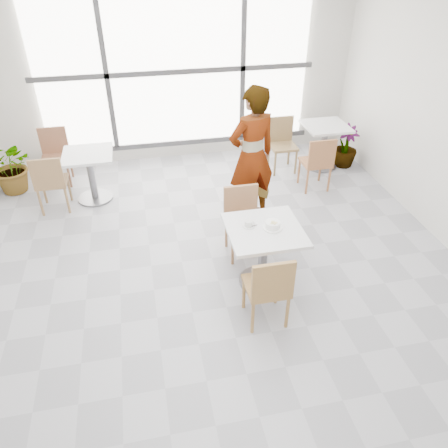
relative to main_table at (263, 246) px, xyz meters
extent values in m
plane|color=#9E9EA5|center=(-0.48, 0.12, -0.52)|extent=(7.00, 7.00, 0.00)
plane|color=silver|center=(-0.48, 3.62, 0.98)|extent=(6.00, 0.00, 6.00)
cube|color=white|center=(-0.48, 3.56, 0.98)|extent=(4.40, 0.04, 2.40)
cube|color=#3F3F42|center=(-0.48, 3.53, 0.98)|extent=(4.60, 0.05, 0.08)
cube|color=#3F3F42|center=(-1.58, 3.53, 0.98)|extent=(0.08, 0.05, 2.40)
cube|color=#3F3F42|center=(0.62, 3.53, 0.98)|extent=(0.08, 0.05, 2.40)
cube|color=#3F3F42|center=(-0.48, 3.53, -0.24)|extent=(4.60, 0.05, 0.08)
cube|color=silver|center=(0.00, 0.00, 0.21)|extent=(0.80, 0.80, 0.04)
cylinder|color=slate|center=(0.00, 0.00, -0.17)|extent=(0.10, 0.10, 0.71)
cylinder|color=slate|center=(0.00, 0.00, -0.51)|extent=(0.52, 0.52, 0.03)
cube|color=#A47842|center=(-0.12, -0.54, -0.09)|extent=(0.42, 0.42, 0.04)
cube|color=#A47842|center=(-0.12, -0.73, 0.14)|extent=(0.42, 0.04, 0.42)
cylinder|color=#A47842|center=(0.06, -0.36, -0.32)|extent=(0.04, 0.04, 0.41)
cylinder|color=#A47842|center=(0.06, -0.72, -0.32)|extent=(0.04, 0.04, 0.41)
cylinder|color=#A47842|center=(-0.30, -0.36, -0.32)|extent=(0.04, 0.04, 0.41)
cylinder|color=#A47842|center=(-0.30, -0.72, -0.32)|extent=(0.04, 0.04, 0.41)
cube|color=#A06F49|center=(-0.08, 0.57, -0.09)|extent=(0.42, 0.42, 0.04)
cube|color=#A06F49|center=(-0.08, 0.76, 0.14)|extent=(0.42, 0.04, 0.42)
cylinder|color=#A06F49|center=(-0.26, 0.39, -0.32)|extent=(0.04, 0.04, 0.41)
cylinder|color=#A06F49|center=(-0.26, 0.75, -0.32)|extent=(0.04, 0.04, 0.41)
cylinder|color=#A06F49|center=(0.10, 0.39, -0.32)|extent=(0.04, 0.04, 0.41)
cylinder|color=#A06F49|center=(0.10, 0.75, -0.32)|extent=(0.04, 0.04, 0.41)
cylinder|color=white|center=(0.08, -0.01, 0.23)|extent=(0.21, 0.21, 0.01)
cylinder|color=white|center=(0.08, -0.01, 0.27)|extent=(0.16, 0.16, 0.07)
torus|color=white|center=(0.08, -0.01, 0.31)|extent=(0.16, 0.16, 0.01)
cylinder|color=beige|center=(0.08, -0.01, 0.27)|extent=(0.14, 0.14, 0.05)
cylinder|color=beige|center=(0.09, -0.03, 0.31)|extent=(0.03, 0.03, 0.01)
cylinder|color=beige|center=(0.08, 0.02, 0.30)|extent=(0.03, 0.03, 0.02)
cylinder|color=beige|center=(0.08, -0.01, 0.30)|extent=(0.03, 0.03, 0.02)
cylinder|color=beige|center=(0.09, -0.05, 0.31)|extent=(0.03, 0.03, 0.01)
cylinder|color=#F5ED9E|center=(0.09, -0.04, 0.31)|extent=(0.03, 0.03, 0.02)
cylinder|color=#F4E89D|center=(0.08, -0.01, 0.31)|extent=(0.03, 0.03, 0.01)
cylinder|color=#F3E39D|center=(0.11, -0.03, 0.31)|extent=(0.03, 0.03, 0.01)
cylinder|color=beige|center=(0.08, -0.02, 0.31)|extent=(0.03, 0.03, 0.01)
cylinder|color=beige|center=(0.06, -0.04, 0.31)|extent=(0.03, 0.03, 0.02)
cylinder|color=beige|center=(0.08, -0.01, 0.31)|extent=(0.03, 0.03, 0.02)
cylinder|color=silver|center=(-0.16, 0.08, 0.23)|extent=(0.13, 0.13, 0.01)
cylinder|color=silver|center=(-0.16, 0.08, 0.27)|extent=(0.08, 0.08, 0.06)
torus|color=silver|center=(-0.12, 0.08, 0.27)|extent=(0.05, 0.01, 0.05)
cylinder|color=black|center=(-0.16, 0.08, 0.29)|extent=(0.07, 0.07, 0.00)
cube|color=#B2B2B7|center=(-0.11, 0.06, 0.24)|extent=(0.09, 0.05, 0.00)
sphere|color=#B2B2B7|center=(-0.07, 0.07, 0.24)|extent=(0.02, 0.02, 0.02)
imported|color=black|center=(0.22, 1.38, 0.41)|extent=(0.78, 0.62, 1.87)
cube|color=silver|center=(-1.95, 2.34, 0.21)|extent=(0.70, 0.70, 0.04)
cylinder|color=slate|center=(-1.95, 2.34, -0.17)|extent=(0.10, 0.10, 0.71)
cylinder|color=slate|center=(-1.95, 2.34, -0.51)|extent=(0.52, 0.52, 0.03)
cube|color=silver|center=(1.83, 2.66, 0.21)|extent=(0.70, 0.70, 0.04)
cylinder|color=slate|center=(1.83, 2.66, -0.17)|extent=(0.10, 0.10, 0.71)
cylinder|color=slate|center=(1.83, 2.66, -0.51)|extent=(0.52, 0.52, 0.03)
cube|color=#946E46|center=(-2.48, 2.19, -0.09)|extent=(0.42, 0.42, 0.04)
cube|color=#946E46|center=(-2.48, 2.00, 0.14)|extent=(0.42, 0.04, 0.42)
cylinder|color=#946E46|center=(-2.30, 2.37, -0.32)|extent=(0.04, 0.04, 0.41)
cylinder|color=#946E46|center=(-2.30, 2.01, -0.32)|extent=(0.04, 0.04, 0.41)
cylinder|color=#946E46|center=(-2.66, 2.37, -0.32)|extent=(0.04, 0.04, 0.41)
cylinder|color=#946E46|center=(-2.66, 2.01, -0.32)|extent=(0.04, 0.04, 0.41)
cube|color=#8D593F|center=(-2.52, 2.97, -0.09)|extent=(0.42, 0.42, 0.04)
cube|color=#8D593F|center=(-2.52, 3.16, 0.14)|extent=(0.42, 0.04, 0.42)
cylinder|color=#8D593F|center=(-2.70, 2.79, -0.32)|extent=(0.04, 0.04, 0.41)
cylinder|color=#8D593F|center=(-2.70, 3.15, -0.32)|extent=(0.04, 0.04, 0.41)
cylinder|color=#8D593F|center=(-2.34, 2.79, -0.32)|extent=(0.04, 0.04, 0.41)
cylinder|color=#8D593F|center=(-2.34, 3.15, -0.32)|extent=(0.04, 0.04, 0.41)
cube|color=#9F633C|center=(1.42, 2.00, -0.09)|extent=(0.42, 0.42, 0.04)
cube|color=#9F633C|center=(1.42, 1.81, 0.14)|extent=(0.42, 0.04, 0.42)
cylinder|color=#9F633C|center=(1.60, 2.18, -0.32)|extent=(0.04, 0.04, 0.41)
cylinder|color=#9F633C|center=(1.60, 1.82, -0.32)|extent=(0.04, 0.04, 0.41)
cylinder|color=#9F633C|center=(1.24, 2.18, -0.32)|extent=(0.04, 0.04, 0.41)
cylinder|color=#9F633C|center=(1.24, 1.82, -0.32)|extent=(0.04, 0.04, 0.41)
cube|color=olive|center=(1.12, 2.68, -0.09)|extent=(0.42, 0.42, 0.04)
cube|color=olive|center=(1.12, 2.87, 0.14)|extent=(0.42, 0.04, 0.42)
cylinder|color=olive|center=(0.94, 2.50, -0.32)|extent=(0.04, 0.04, 0.41)
cylinder|color=olive|center=(0.94, 2.86, -0.32)|extent=(0.04, 0.04, 0.41)
cylinder|color=olive|center=(1.30, 2.50, -0.32)|extent=(0.04, 0.04, 0.41)
cylinder|color=olive|center=(1.30, 2.86, -0.32)|extent=(0.04, 0.04, 0.41)
imported|color=#588643|center=(-3.13, 2.84, -0.10)|extent=(0.94, 0.88, 0.85)
imported|color=#43763E|center=(2.22, 2.62, -0.16)|extent=(0.46, 0.46, 0.72)
camera|label=1|loc=(-1.21, -3.64, 2.87)|focal=34.84mm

